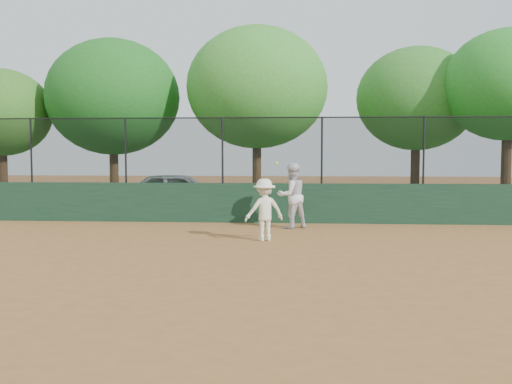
# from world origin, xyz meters

# --- Properties ---
(ground) EXTENTS (80.00, 80.00, 0.00)m
(ground) POSITION_xyz_m (0.00, 0.00, 0.00)
(ground) COLOR #986131
(ground) RESTS_ON ground
(back_wall) EXTENTS (26.00, 0.20, 1.20)m
(back_wall) POSITION_xyz_m (0.00, 6.00, 0.60)
(back_wall) COLOR #1B3C26
(back_wall) RESTS_ON ground
(grass_strip) EXTENTS (36.00, 12.00, 0.01)m
(grass_strip) POSITION_xyz_m (0.00, 12.00, 0.00)
(grass_strip) COLOR #224816
(grass_strip) RESTS_ON ground
(parked_car) EXTENTS (4.32, 1.95, 1.44)m
(parked_car) POSITION_xyz_m (-2.40, 8.68, 0.72)
(parked_car) COLOR #AAAFB4
(parked_car) RESTS_ON ground
(player_second) EXTENTS (1.13, 1.06, 1.84)m
(player_second) POSITION_xyz_m (1.61, 4.79, 0.92)
(player_second) COLOR silver
(player_second) RESTS_ON ground
(player_main) EXTENTS (1.11, 0.91, 1.92)m
(player_main) POSITION_xyz_m (0.98, 2.47, 0.75)
(player_main) COLOR white
(player_main) RESTS_ON ground
(fence_assembly) EXTENTS (26.00, 0.06, 2.00)m
(fence_assembly) POSITION_xyz_m (-0.03, 6.00, 2.24)
(fence_assembly) COLOR black
(fence_assembly) RESTS_ON back_wall
(tree_0) EXTENTS (4.12, 3.75, 5.54)m
(tree_0) POSITION_xyz_m (-10.33, 11.43, 3.75)
(tree_0) COLOR #472C19
(tree_0) RESTS_ON ground
(tree_1) EXTENTS (5.46, 4.96, 6.74)m
(tree_1) POSITION_xyz_m (-5.76, 11.75, 4.38)
(tree_1) COLOR #482F19
(tree_1) RESTS_ON ground
(tree_2) EXTENTS (5.57, 5.06, 7.09)m
(tree_2) POSITION_xyz_m (0.16, 11.41, 4.68)
(tree_2) COLOR #4B311B
(tree_2) RESTS_ON ground
(tree_3) EXTENTS (4.77, 4.33, 6.33)m
(tree_3) POSITION_xyz_m (6.49, 12.10, 4.26)
(tree_3) COLOR #392413
(tree_3) RESTS_ON ground
(tree_4) EXTENTS (4.71, 4.28, 6.62)m
(tree_4) POSITION_xyz_m (9.40, 10.30, 4.57)
(tree_4) COLOR #412A17
(tree_4) RESTS_ON ground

